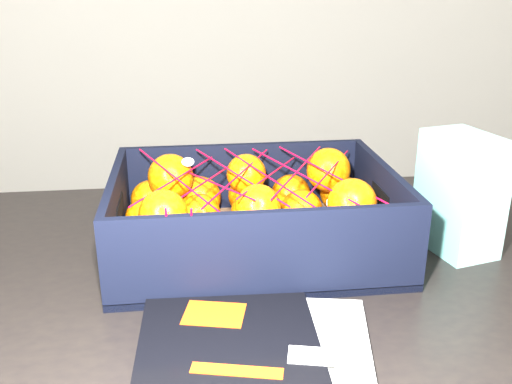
{
  "coord_description": "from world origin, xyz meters",
  "views": [
    {
      "loc": [
        -0.26,
        -0.69,
        1.16
      ],
      "look_at": [
        -0.16,
        0.11,
        0.86
      ],
      "focal_mm": 40.18,
      "sensor_mm": 36.0,
      "label": 1
    }
  ],
  "objects": [
    {
      "name": "clementine_heap",
      "position": [
        -0.16,
        0.14,
        0.81
      ],
      "size": [
        0.41,
        0.31,
        0.13
      ],
      "color": "orange",
      "rests_on": "produce_crate"
    },
    {
      "name": "mesh_net",
      "position": [
        -0.17,
        0.13,
        0.87
      ],
      "size": [
        0.36,
        0.29,
        0.09
      ],
      "color": "#BD0728",
      "rests_on": "clementine_heap"
    },
    {
      "name": "produce_crate",
      "position": [
        -0.16,
        0.14,
        0.79
      ],
      "size": [
        0.44,
        0.33,
        0.13
      ],
      "color": "brown",
      "rests_on": "table"
    },
    {
      "name": "retail_carton",
      "position": [
        0.16,
        0.11,
        0.84
      ],
      "size": [
        0.11,
        0.14,
        0.19
      ],
      "primitive_type": "cube",
      "rotation": [
        0.0,
        0.0,
        0.23
      ],
      "color": "white",
      "rests_on": "table"
    },
    {
      "name": "table",
      "position": [
        -0.22,
        0.06,
        0.65
      ],
      "size": [
        1.21,
        0.81,
        0.75
      ],
      "color": "black",
      "rests_on": "ground"
    },
    {
      "name": "magazine_stack",
      "position": [
        -0.19,
        -0.17,
        0.76
      ],
      "size": [
        0.3,
        0.34,
        0.02
      ],
      "color": "silver",
      "rests_on": "table"
    }
  ]
}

